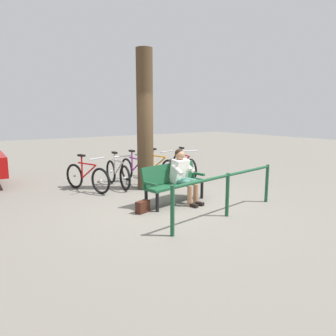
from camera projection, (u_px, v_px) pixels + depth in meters
ground_plane at (168, 204)px, 6.90m from camera, size 40.00×40.00×0.00m
bench at (173, 180)px, 6.97m from camera, size 1.66×0.78×0.87m
person_reading at (183, 173)px, 6.93m from camera, size 0.54×0.81×1.20m
handbag at (143, 207)px, 6.31m from camera, size 0.33×0.23×0.24m
tree_trunk at (145, 121)px, 8.04m from camera, size 0.42×0.42×3.58m
litter_bin at (176, 173)px, 8.51m from camera, size 0.41×0.41×0.74m
bicycle_red at (184, 166)px, 9.71m from camera, size 0.52×1.66×0.94m
bicycle_green at (157, 168)px, 9.46m from camera, size 0.49×1.66×0.94m
bicycle_orange at (135, 171)px, 8.94m from camera, size 0.48×1.68×0.94m
bicycle_blue at (118, 173)px, 8.52m from camera, size 0.48×1.68×0.94m
bicycle_black at (87, 177)px, 8.02m from camera, size 0.68×1.60×0.94m
railing_fence at (228, 187)px, 6.01m from camera, size 2.98×0.53×0.85m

